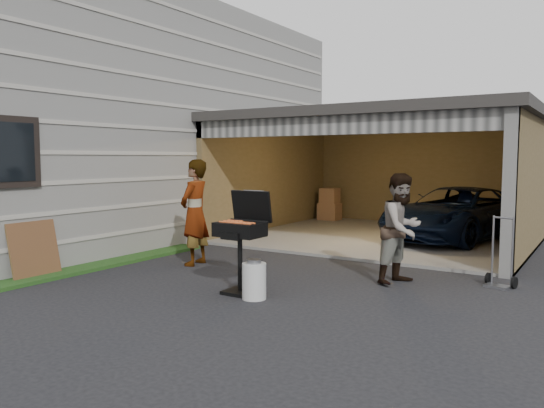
{
  "coord_description": "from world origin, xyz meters",
  "views": [
    {
      "loc": [
        5.23,
        -5.49,
        1.91
      ],
      "look_at": [
        0.54,
        1.85,
        1.15
      ],
      "focal_mm": 35.0,
      "sensor_mm": 36.0,
      "label": 1
    }
  ],
  "objects": [
    {
      "name": "man",
      "position": [
        2.6,
        2.29,
        0.84
      ],
      "size": [
        0.86,
        0.97,
        1.68
      ],
      "primitive_type": "imported",
      "rotation": [
        0.0,
        0.0,
        1.26
      ],
      "color": "#4D221E",
      "rests_on": "ground"
    },
    {
      "name": "garage",
      "position": [
        0.76,
        6.79,
        1.87
      ],
      "size": [
        6.8,
        6.3,
        2.9
      ],
      "color": "#605E59",
      "rests_on": "ground"
    },
    {
      "name": "plywood_panel",
      "position": [
        -2.4,
        -0.54,
        0.45
      ],
      "size": [
        0.23,
        0.82,
        0.91
      ],
      "primitive_type": "cube",
      "rotation": [
        0.0,
        -0.21,
        0.0
      ],
      "color": "#53301C",
      "rests_on": "ground"
    },
    {
      "name": "woman",
      "position": [
        -0.97,
        1.66,
        0.94
      ],
      "size": [
        0.55,
        0.75,
        1.88
      ],
      "primitive_type": "imported",
      "rotation": [
        0.0,
        0.0,
        -1.41
      ],
      "color": "#A6B2D0",
      "rests_on": "ground"
    },
    {
      "name": "groundcover_strip",
      "position": [
        -2.25,
        -1.0,
        0.03
      ],
      "size": [
        0.5,
        8.0,
        0.06
      ],
      "primitive_type": "cube",
      "color": "#193814",
      "rests_on": "ground"
    },
    {
      "name": "minivan",
      "position": [
        2.32,
        6.9,
        0.59
      ],
      "size": [
        2.99,
        4.63,
        1.19
      ],
      "primitive_type": "imported",
      "rotation": [
        0.0,
        0.0,
        -0.26
      ],
      "color": "black",
      "rests_on": "ground"
    },
    {
      "name": "bbq_grill",
      "position": [
        0.9,
        0.49,
        0.86
      ],
      "size": [
        0.65,
        0.57,
        1.44
      ],
      "color": "black",
      "rests_on": "ground"
    },
    {
      "name": "house",
      "position": [
        -6.0,
        4.0,
        2.75
      ],
      "size": [
        7.0,
        11.0,
        5.5
      ],
      "primitive_type": "cube",
      "color": "#474744",
      "rests_on": "ground"
    },
    {
      "name": "hand_truck",
      "position": [
        3.92,
        2.85,
        0.2
      ],
      "size": [
        0.46,
        0.41,
        1.05
      ],
      "rotation": [
        0.0,
        0.0,
        -0.28
      ],
      "color": "slate",
      "rests_on": "ground"
    },
    {
      "name": "ground",
      "position": [
        0.0,
        0.0,
        0.0
      ],
      "size": [
        80.0,
        80.0,
        0.0
      ],
      "primitive_type": "plane",
      "color": "black",
      "rests_on": "ground"
    },
    {
      "name": "propane_tank",
      "position": [
        1.23,
        0.32,
        0.25
      ],
      "size": [
        0.38,
        0.38,
        0.49
      ],
      "primitive_type": "cylinder",
      "rotation": [
        0.0,
        0.0,
        -0.18
      ],
      "color": "silver",
      "rests_on": "ground"
    }
  ]
}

